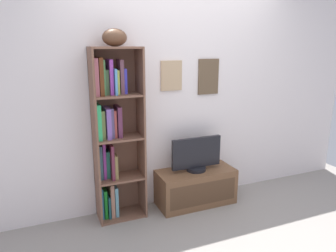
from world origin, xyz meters
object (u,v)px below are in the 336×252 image
tv_stand (196,187)px  football (115,37)px  bookshelf (112,134)px  television (196,155)px

tv_stand → football: bearing=176.5°
bookshelf → television: size_ratio=3.02×
bookshelf → football: football is taller
bookshelf → tv_stand: (0.91, -0.08, -0.70)m
football → television: 1.52m
bookshelf → television: bookshelf is taller
tv_stand → television: television is taller
bookshelf → television: (0.91, -0.08, -0.32)m
football → television: size_ratio=0.44×
tv_stand → television: bearing=90.0°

